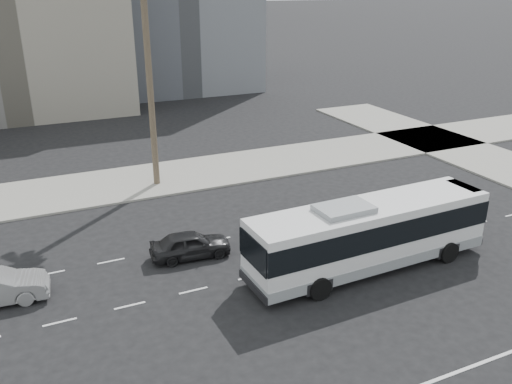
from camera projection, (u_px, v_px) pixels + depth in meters
ground at (304, 264)px, 27.47m from camera, size 700.00×700.00×0.00m
sidewalk_north at (204, 172)px, 40.53m from camera, size 120.00×7.00×0.15m
midrise_beige_west at (4, 27)px, 57.47m from camera, size 24.00×18.00×18.00m
city_bus at (370, 233)px, 26.50m from camera, size 13.00×3.26×3.71m
car_a at (190, 245)px, 27.98m from camera, size 2.08×4.35×1.44m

